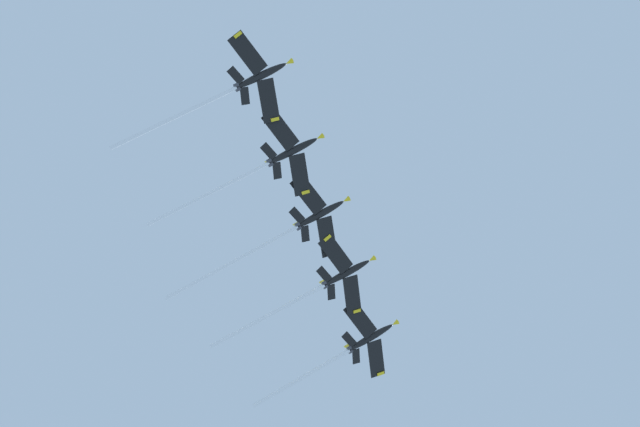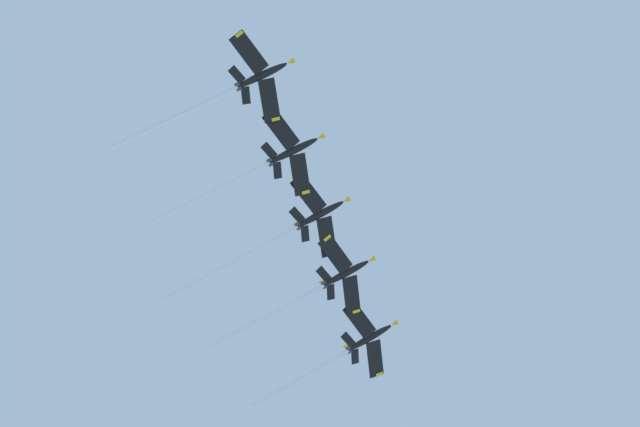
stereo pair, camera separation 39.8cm
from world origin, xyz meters
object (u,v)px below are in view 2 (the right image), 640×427
at_px(jet_inner_right, 273,161).
at_px(jet_centre, 295,228).
at_px(jet_far_right, 237,87).
at_px(jet_far_left, 347,351).
at_px(jet_inner_left, 319,287).

bearing_deg(jet_inner_right, jet_centre, 82.35).
distance_m(jet_centre, jet_far_right, 32.61).
xyz_separation_m(jet_centre, jet_far_right, (-6.40, -31.97, -0.59)).
bearing_deg(jet_far_left, jet_inner_left, -102.26).
bearing_deg(jet_inner_left, jet_centre, -101.54).
bearing_deg(jet_far_right, jet_far_left, 78.38).
height_order(jet_centre, jet_far_right, jet_centre).
bearing_deg(jet_centre, jet_inner_right, -97.65).
distance_m(jet_inner_left, jet_far_right, 47.36).
xyz_separation_m(jet_inner_left, jet_far_right, (-9.35, -46.42, -0.13)).
bearing_deg(jet_inner_right, jet_inner_left, 80.45).
bearing_deg(jet_far_left, jet_far_right, -101.62).
xyz_separation_m(jet_inner_left, jet_centre, (-2.95, -14.45, 0.46)).
xyz_separation_m(jet_far_left, jet_far_right, (-12.96, -63.05, -0.55)).
relative_size(jet_centre, jet_inner_right, 1.08).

